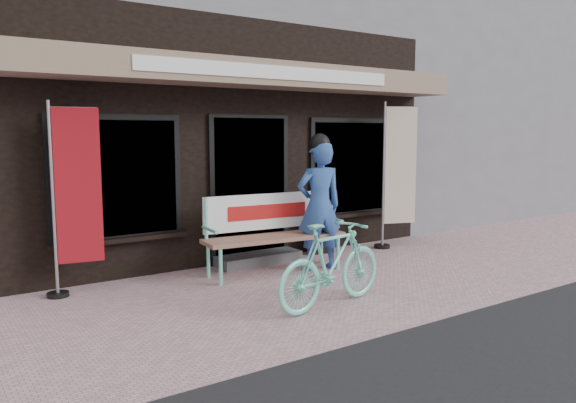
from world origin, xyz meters
TOP-DOWN VIEW (x-y plane):
  - ground at (0.00, 0.00)m, footprint 70.00×70.00m
  - storefront at (0.00, 4.96)m, footprint 7.00×6.77m
  - neighbor_right_near at (8.50, 5.50)m, footprint 10.00×7.00m
  - bench at (-0.11, 1.22)m, footprint 2.05×0.72m
  - person at (0.53, 0.96)m, footprint 0.75×0.58m
  - bicycle at (-0.41, -0.49)m, footprint 1.66×0.69m
  - nobori_red at (-2.63, 1.60)m, footprint 0.69×0.29m
  - nobori_cream at (2.53, 1.43)m, footprint 0.72×0.39m
  - menu_stand at (1.18, 1.74)m, footprint 0.44×0.15m

SIDE VIEW (x-z plane):
  - ground at x=0.00m, z-range 0.00..0.00m
  - menu_stand at x=1.18m, z-range 0.01..0.87m
  - bicycle at x=-0.41m, z-range 0.00..0.97m
  - bench at x=-0.11m, z-range 0.09..1.18m
  - person at x=0.53m, z-range -0.02..1.91m
  - nobori_red at x=-2.63m, z-range 0.04..2.35m
  - nobori_cream at x=2.53m, z-range 0.04..2.48m
  - neighbor_right_near at x=8.50m, z-range 0.00..5.60m
  - storefront at x=0.00m, z-range -0.01..5.99m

